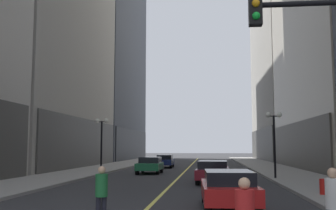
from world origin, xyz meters
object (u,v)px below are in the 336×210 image
pedestrian_in_white_shirt (334,201)px  fire_hydrant_right (323,188)px  pedestrian_in_green_parka (101,191)px  street_lamp_right_mid (274,130)px  car_red (228,188)px  car_maroon (213,171)px  car_green (150,165)px  car_navy (165,161)px  street_lamp_left_far (102,133)px

pedestrian_in_white_shirt → fire_hydrant_right: (2.12, 8.54, -0.59)m
pedestrian_in_green_parka → pedestrian_in_white_shirt: (5.57, -1.90, 0.06)m
pedestrian_in_green_parka → street_lamp_right_mid: (7.18, 15.63, 2.33)m
car_red → pedestrian_in_green_parka: pedestrian_in_green_parka is taller
car_maroon → fire_hydrant_right: size_ratio=6.06×
pedestrian_in_green_parka → pedestrian_in_white_shirt: bearing=-18.8°
car_green → street_lamp_right_mid: size_ratio=0.91×
car_green → pedestrian_in_white_shirt: (7.42, -23.07, 0.27)m
car_red → street_lamp_right_mid: street_lamp_right_mid is taller
car_red → car_green: same height
fire_hydrant_right → car_navy: bearing=111.4°
fire_hydrant_right → car_red: bearing=-140.7°
car_navy → fire_hydrant_right: (9.37, -23.91, -0.32)m
pedestrian_in_white_shirt → fire_hydrant_right: bearing=76.1°
car_navy → car_red: bearing=-79.0°
car_maroon → street_lamp_left_far: (-8.77, 6.82, 2.54)m
pedestrian_in_white_shirt → pedestrian_in_green_parka: bearing=161.2°
street_lamp_left_far → fire_hydrant_right: (13.30, -13.44, -2.86)m
car_red → car_navy: same height
car_green → pedestrian_in_white_shirt: bearing=-72.2°
street_lamp_left_far → pedestrian_in_green_parka: bearing=-74.4°
pedestrian_in_green_parka → street_lamp_left_far: 20.99m
pedestrian_in_green_parka → street_lamp_left_far: street_lamp_left_far is taller
pedestrian_in_green_parka → car_red: bearing=42.6°
car_red → pedestrian_in_green_parka: bearing=-137.4°
car_red → pedestrian_in_white_shirt: (1.97, -5.20, 0.27)m
car_maroon → pedestrian_in_green_parka: 13.64m
car_maroon → street_lamp_left_far: street_lamp_left_far is taller
car_green → fire_hydrant_right: (9.53, -14.53, -0.32)m
car_maroon → street_lamp_right_mid: street_lamp_right_mid is taller
car_maroon → pedestrian_in_green_parka: size_ratio=3.02×
car_green → pedestrian_in_green_parka: (1.85, -21.17, 0.21)m
street_lamp_right_mid → fire_hydrant_right: size_ratio=5.54×
pedestrian_in_white_shirt → street_lamp_right_mid: street_lamp_right_mid is taller
pedestrian_in_white_shirt → car_green: bearing=107.8°
car_navy → pedestrian_in_green_parka: bearing=-86.8°
pedestrian_in_white_shirt → car_red: bearing=110.7°
car_maroon → street_lamp_left_far: size_ratio=1.09×
car_maroon → street_lamp_right_mid: 5.32m
street_lamp_left_far → fire_hydrant_right: bearing=-45.3°
pedestrian_in_green_parka → street_lamp_left_far: bearing=105.6°
car_red → car_green: size_ratio=1.04×
car_maroon → car_navy: size_ratio=1.08×
fire_hydrant_right → car_green: bearing=123.3°
street_lamp_right_mid → fire_hydrant_right: street_lamp_right_mid is taller
pedestrian_in_green_parka → fire_hydrant_right: 10.17m
pedestrian_in_white_shirt → car_navy: bearing=102.6°
car_red → pedestrian_in_white_shirt: size_ratio=2.48×
fire_hydrant_right → pedestrian_in_green_parka: bearing=-139.2°
car_green → pedestrian_in_white_shirt: pedestrian_in_white_shirt is taller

